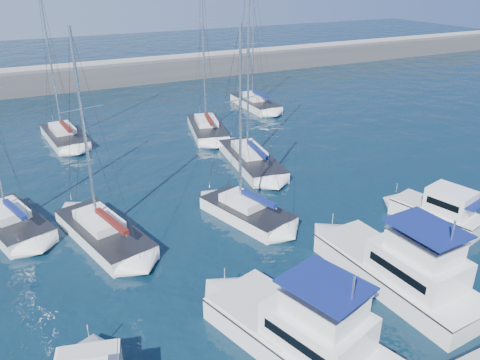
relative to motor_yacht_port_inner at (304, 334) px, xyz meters
name	(u,v)px	position (x,y,z in m)	size (l,w,h in m)	color
ground	(313,257)	(4.84, 6.18, -1.13)	(220.00, 220.00, 0.00)	black
breakwater	(114,76)	(4.84, 58.18, -0.08)	(160.00, 6.00, 4.45)	#424244
motor_yacht_port_inner	(304,334)	(0.00, 0.00, 0.00)	(6.06, 9.56, 4.69)	white
motor_yacht_stbd_inner	(403,271)	(7.32, 1.55, 0.00)	(4.15, 9.88, 4.69)	white
motor_yacht_stbd_outer	(441,212)	(14.62, 5.60, -0.19)	(3.81, 6.23, 3.20)	white
sailboat_mid_a	(12,222)	(-11.07, 17.83, -0.60)	(5.08, 7.75, 14.70)	white
sailboat_mid_b	(104,233)	(-5.93, 13.81, -0.63)	(5.01, 8.81, 13.37)	white
sailboat_mid_c	(247,212)	(3.46, 12.22, -0.61)	(4.72, 7.32, 13.20)	white
sailboat_mid_d	(251,159)	(8.27, 20.66, -0.61)	(4.35, 9.67, 16.46)	white
sailboat_back_a	(64,136)	(-5.51, 34.41, -0.60)	(3.85, 8.28, 15.84)	white
sailboat_back_b	(207,128)	(8.21, 30.38, -0.57)	(5.02, 8.80, 18.21)	white
sailboat_back_c	(255,103)	(17.54, 37.07, -0.61)	(3.24, 8.49, 15.05)	white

